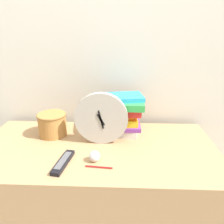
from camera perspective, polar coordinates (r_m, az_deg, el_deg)
wall_back at (r=1.47m, az=-2.76°, el=13.94°), size 6.00×0.04×2.40m
desk at (r=1.46m, az=-3.63°, el=-22.14°), size 1.32×0.66×0.77m
desk_clock at (r=1.20m, az=-2.85°, el=-1.73°), size 0.30×0.04×0.30m
book_stack at (r=1.32m, az=2.58°, el=-0.50°), size 0.26×0.21×0.24m
basket at (r=1.37m, az=-15.33°, el=-2.95°), size 0.17×0.17×0.14m
tv_remote at (r=1.10m, az=-12.64°, el=-12.66°), size 0.07×0.20×0.02m
crumpled_paper_ball at (r=1.09m, az=-4.60°, el=-11.46°), size 0.05×0.05×0.05m
pen at (r=1.06m, az=-3.42°, el=-14.15°), size 0.13×0.02×0.01m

